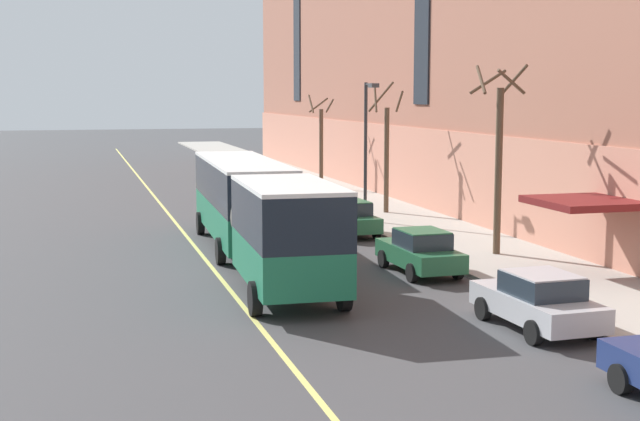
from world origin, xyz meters
The scene contains 14 objects.
ground_plane centered at (0.00, 0.00, 0.00)m, with size 260.00×260.00×0.00m, color #424244.
sidewalk centered at (9.46, 3.00, 0.07)m, with size 5.31×160.00×0.15m, color #ADA89E.
city_bus centered at (0.33, 0.64, 2.09)m, with size 3.49×18.40×3.59m.
parked_car_red_0 centered at (5.70, 22.99, 0.78)m, with size 2.09×4.61×1.56m.
parked_car_green_1 centered at (5.57, 6.04, 0.78)m, with size 2.07×4.33×1.56m.
parked_car_darkgray_2 centered at (5.64, 32.33, 0.78)m, with size 1.95×4.68×1.56m.
parked_car_red_4 centered at (5.56, 14.90, 0.78)m, with size 2.00×4.38×1.56m.
parked_car_silver_6 centered at (5.69, -10.57, 0.78)m, with size 2.12×4.33×1.56m.
parked_car_green_7 centered at (5.47, -2.76, 0.78)m, with size 1.97×4.31×1.56m.
street_tree_mid_block centered at (9.44, -0.65, 3.91)m, with size 1.84×1.78×7.18m.
street_tree_far_uptown centered at (9.44, 11.89, 3.38)m, with size 1.60×1.60×6.72m.
street_tree_far_downtown centered at (9.43, 24.40, 3.14)m, with size 1.47×1.42×6.04m.
street_lamp centered at (7.41, 8.90, 4.23)m, with size 0.36×1.48×6.61m.
lane_centerline centered at (-1.38, 3.00, 0.00)m, with size 0.16×140.00×0.01m, color #E0D66B.
Camera 1 is at (-6.04, -31.26, 6.23)m, focal length 50.00 mm.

